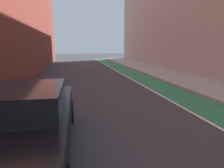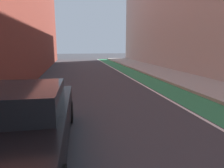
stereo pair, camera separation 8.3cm
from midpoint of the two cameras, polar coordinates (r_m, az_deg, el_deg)
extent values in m
plane|color=#38383D|center=(10.28, -1.62, -1.64)|extent=(90.36, 90.36, 0.00)
cube|color=#2D8451|center=(13.05, 10.44, 0.99)|extent=(1.60, 41.07, 0.00)
cube|color=white|center=(12.74, 6.70, 0.85)|extent=(0.12, 41.07, 0.00)
cube|color=#A8A59E|center=(14.14, 19.54, 1.60)|extent=(3.23, 41.07, 0.14)
cube|color=black|center=(4.55, -25.39, -10.92)|extent=(2.08, 4.38, 0.70)
cube|color=black|center=(4.17, -26.81, -4.68)|extent=(1.77, 1.87, 0.55)
cylinder|color=black|center=(6.37, -29.27, -8.32)|extent=(0.24, 0.67, 0.66)
cylinder|color=black|center=(6.03, -12.86, -8.19)|extent=(0.24, 0.67, 0.66)
camera|label=1|loc=(0.04, -90.33, -0.07)|focal=30.86mm
camera|label=2|loc=(0.04, 89.67, 0.07)|focal=30.86mm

